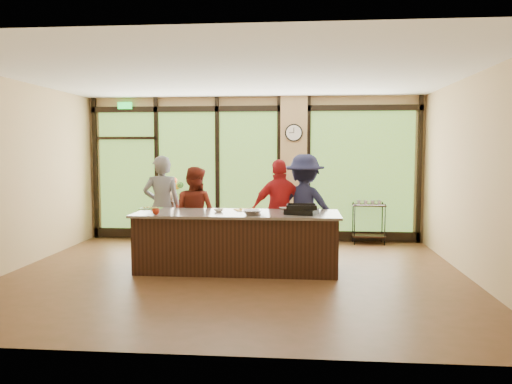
% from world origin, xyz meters
% --- Properties ---
extents(floor, '(7.00, 7.00, 0.00)m').
position_xyz_m(floor, '(0.00, 0.00, 0.00)').
color(floor, '#4D341B').
rests_on(floor, ground).
extents(ceiling, '(7.00, 7.00, 0.00)m').
position_xyz_m(ceiling, '(0.00, 0.00, 3.00)').
color(ceiling, silver).
rests_on(ceiling, back_wall).
extents(back_wall, '(7.00, 0.00, 7.00)m').
position_xyz_m(back_wall, '(0.00, 3.00, 1.50)').
color(back_wall, tan).
rests_on(back_wall, floor).
extents(left_wall, '(0.00, 6.00, 6.00)m').
position_xyz_m(left_wall, '(-3.50, 0.00, 1.50)').
color(left_wall, tan).
rests_on(left_wall, floor).
extents(right_wall, '(0.00, 6.00, 6.00)m').
position_xyz_m(right_wall, '(3.50, 0.00, 1.50)').
color(right_wall, tan).
rests_on(right_wall, floor).
extents(window_wall, '(6.90, 0.12, 3.00)m').
position_xyz_m(window_wall, '(0.16, 2.95, 1.39)').
color(window_wall, tan).
rests_on(window_wall, floor).
extents(island_base, '(3.10, 1.00, 0.88)m').
position_xyz_m(island_base, '(0.00, 0.30, 0.44)').
color(island_base, black).
rests_on(island_base, floor).
extents(countertop, '(3.20, 1.10, 0.04)m').
position_xyz_m(countertop, '(0.00, 0.30, 0.90)').
color(countertop, gray).
rests_on(countertop, island_base).
extents(wall_clock, '(0.36, 0.04, 0.36)m').
position_xyz_m(wall_clock, '(0.85, 2.87, 2.25)').
color(wall_clock, black).
rests_on(wall_clock, window_wall).
extents(cook_left, '(0.74, 0.57, 1.80)m').
position_xyz_m(cook_left, '(-1.44, 1.13, 0.90)').
color(cook_left, slate).
rests_on(cook_left, floor).
extents(cook_midleft, '(0.94, 0.83, 1.61)m').
position_xyz_m(cook_midleft, '(-0.85, 1.08, 0.81)').
color(cook_midleft, maroon).
rests_on(cook_midleft, floor).
extents(cook_midright, '(1.10, 0.72, 1.74)m').
position_xyz_m(cook_midright, '(0.65, 1.02, 0.87)').
color(cook_midright, '#AF1A1F').
rests_on(cook_midright, floor).
extents(cook_right, '(1.31, 0.96, 1.83)m').
position_xyz_m(cook_right, '(1.06, 1.15, 0.91)').
color(cook_right, '#1B1E3D').
rests_on(cook_right, floor).
extents(roasting_pan, '(0.54, 0.48, 0.08)m').
position_xyz_m(roasting_pan, '(1.01, 0.18, 0.96)').
color(roasting_pan, black).
rests_on(roasting_pan, countertop).
extents(mixing_bowl, '(0.32, 0.32, 0.07)m').
position_xyz_m(mixing_bowl, '(0.26, 0.05, 0.96)').
color(mixing_bowl, silver).
rests_on(mixing_bowl, countertop).
extents(cutting_board_left, '(0.39, 0.30, 0.01)m').
position_xyz_m(cutting_board_left, '(-1.50, 0.67, 0.93)').
color(cutting_board_left, '#477E2D').
rests_on(cutting_board_left, countertop).
extents(cutting_board_center, '(0.44, 0.39, 0.01)m').
position_xyz_m(cutting_board_center, '(0.11, 0.64, 0.93)').
color(cutting_board_center, gold).
rests_on(cutting_board_center, countertop).
extents(cutting_board_right, '(0.45, 0.39, 0.01)m').
position_xyz_m(cutting_board_right, '(1.04, 0.59, 0.93)').
color(cutting_board_right, gold).
rests_on(cutting_board_right, countertop).
extents(prep_bowl_near, '(0.18, 0.18, 0.05)m').
position_xyz_m(prep_bowl_near, '(-0.30, 0.37, 0.94)').
color(prep_bowl_near, white).
rests_on(prep_bowl_near, countertop).
extents(prep_bowl_mid, '(0.14, 0.14, 0.04)m').
position_xyz_m(prep_bowl_mid, '(0.31, 0.36, 0.94)').
color(prep_bowl_mid, white).
rests_on(prep_bowl_mid, countertop).
extents(prep_bowl_far, '(0.17, 0.17, 0.03)m').
position_xyz_m(prep_bowl_far, '(0.71, 0.76, 0.94)').
color(prep_bowl_far, white).
rests_on(prep_bowl_far, countertop).
extents(red_ramekin, '(0.15, 0.15, 0.09)m').
position_xyz_m(red_ramekin, '(-1.20, -0.05, 0.97)').
color(red_ramekin, '#9F230F').
rests_on(red_ramekin, countertop).
extents(flower_stand, '(0.54, 0.54, 0.84)m').
position_xyz_m(flower_stand, '(-1.70, 2.75, 0.42)').
color(flower_stand, black).
rests_on(flower_stand, floor).
extents(flower_vase, '(0.35, 0.35, 0.28)m').
position_xyz_m(flower_vase, '(-1.70, 2.75, 0.98)').
color(flower_vase, olive).
rests_on(flower_vase, flower_stand).
extents(bar_cart, '(0.66, 0.39, 0.89)m').
position_xyz_m(bar_cart, '(2.37, 2.75, 0.53)').
color(bar_cart, black).
rests_on(bar_cart, floor).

